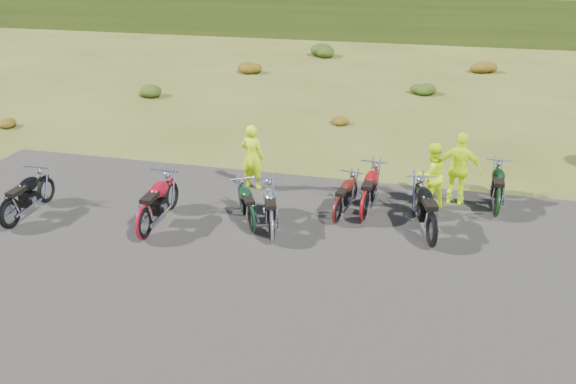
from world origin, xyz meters
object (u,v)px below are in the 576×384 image
(motorcycle_3, at_px, (272,242))
(motorcycle_0, at_px, (13,229))
(motorcycle_7, at_px, (495,217))
(person_middle, at_px, (252,158))

(motorcycle_3, bearing_deg, motorcycle_0, 79.97)
(motorcycle_0, xyz_separation_m, motorcycle_3, (6.17, 0.85, 0.00))
(motorcycle_7, bearing_deg, motorcycle_3, 119.59)
(person_middle, bearing_deg, motorcycle_0, 46.82)
(motorcycle_0, bearing_deg, person_middle, -54.69)
(motorcycle_3, bearing_deg, person_middle, 7.09)
(motorcycle_0, relative_size, person_middle, 1.18)
(motorcycle_0, relative_size, motorcycle_7, 1.02)
(motorcycle_0, relative_size, motorcycle_3, 1.02)
(motorcycle_3, height_order, person_middle, person_middle)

